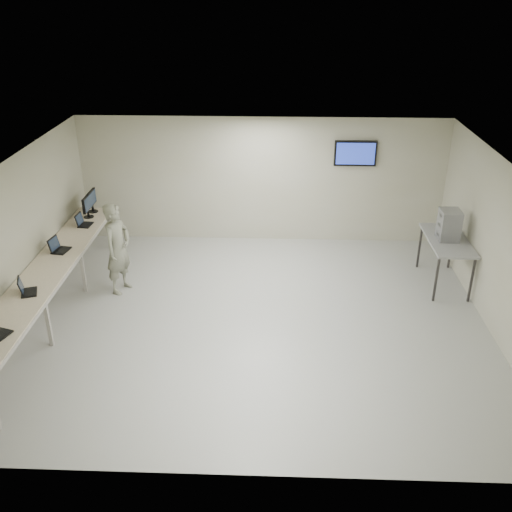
{
  "coord_description": "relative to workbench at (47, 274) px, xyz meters",
  "views": [
    {
      "loc": [
        0.34,
        -8.52,
        5.4
      ],
      "look_at": [
        0.0,
        0.2,
        1.15
      ],
      "focal_mm": 40.0,
      "sensor_mm": 36.0,
      "label": 1
    }
  ],
  "objects": [
    {
      "name": "laptop_1",
      "position": [
        -0.04,
        -0.77,
        0.14
      ],
      "size": [
        0.36,
        0.39,
        0.25
      ],
      "rotation": [
        0.0,
        0.0,
        0.35
      ],
      "color": "black",
      "rests_on": "workbench"
    },
    {
      "name": "monitor_far",
      "position": [
        -0.01,
        2.75,
        0.36
      ],
      "size": [
        0.21,
        0.47,
        0.47
      ],
      "color": "black",
      "rests_on": "workbench"
    },
    {
      "name": "laptop_2",
      "position": [
        -0.07,
        0.79,
        0.14
      ],
      "size": [
        0.33,
        0.38,
        0.27
      ],
      "rotation": [
        0.0,
        0.0,
        -0.17
      ],
      "color": "black",
      "rests_on": "workbench"
    },
    {
      "name": "room",
      "position": [
        3.62,
        0.06,
        0.58
      ],
      "size": [
        8.01,
        7.01,
        2.81
      ],
      "color": "#A9A9A9",
      "rests_on": "ground"
    },
    {
      "name": "storage_bins",
      "position": [
        7.17,
        1.48,
        0.42
      ],
      "size": [
        0.37,
        0.41,
        0.58
      ],
      "color": "gray",
      "rests_on": "side_table"
    },
    {
      "name": "workbench",
      "position": [
        0.0,
        0.0,
        0.0
      ],
      "size": [
        0.76,
        6.0,
        0.9
      ],
      "color": "beige",
      "rests_on": "ground"
    },
    {
      "name": "soldier",
      "position": [
        0.98,
        0.97,
        0.05
      ],
      "size": [
        0.62,
        0.75,
        1.76
      ],
      "primitive_type": "imported",
      "rotation": [
        0.0,
        0.0,
        1.22
      ],
      "color": "#5F6147",
      "rests_on": "ground"
    },
    {
      "name": "side_table",
      "position": [
        7.19,
        1.48,
        0.06
      ],
      "size": [
        0.74,
        1.59,
        0.95
      ],
      "color": "gray",
      "rests_on": "ground"
    },
    {
      "name": "laptop_3",
      "position": [
        0.01,
        2.0,
        0.14
      ],
      "size": [
        0.29,
        0.34,
        0.25
      ],
      "rotation": [
        0.0,
        0.0,
        -0.08
      ],
      "color": "black",
      "rests_on": "workbench"
    },
    {
      "name": "monitor_near",
      "position": [
        -0.01,
        2.44,
        0.35
      ],
      "size": [
        0.21,
        0.47,
        0.46
      ],
      "color": "black",
      "rests_on": "workbench"
    }
  ]
}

